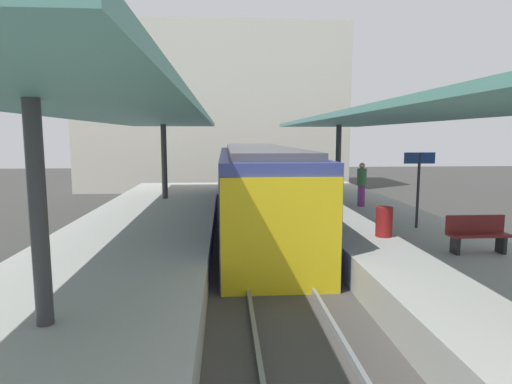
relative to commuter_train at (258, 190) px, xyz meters
The scene contains 14 objects.
ground_plane 4.84m from the commuter_train, 90.00° to the right, with size 80.00×80.00×0.00m, color #383835.
platform_left 6.03m from the commuter_train, 130.08° to the right, with size 4.40×28.00×1.00m, color #9E9E99.
platform_right 6.03m from the commuter_train, 49.92° to the right, with size 4.40×28.00×1.00m, color #9E9E99.
track_ballast 4.80m from the commuter_train, 90.00° to the right, with size 3.20×28.00×0.20m, color #423F3D.
rail_near_side 4.80m from the commuter_train, 99.06° to the right, with size 0.08×28.00×0.14m, color slate.
rail_far_side 4.80m from the commuter_train, 80.94° to the right, with size 0.08×28.00×0.14m, color slate.
commuter_train is the anchor object (origin of this frame).
canopy_left 5.51m from the commuter_train, 140.65° to the right, with size 4.18×21.00×3.34m.
canopy_right 5.50m from the commuter_train, 39.35° to the right, with size 4.18×21.00×3.33m.
platform_bench 7.72m from the commuter_train, 53.64° to the right, with size 1.40×0.41×0.86m.
platform_sign 5.68m from the commuter_train, 38.35° to the right, with size 0.90×0.08×2.21m.
litter_bin 5.42m from the commuter_train, 55.89° to the right, with size 0.44×0.44×0.80m, color maroon.
passenger_near_bench 4.05m from the commuter_train, ahead, with size 0.36×0.36×1.67m.
station_building_backdrop 16.06m from the commuter_train, 97.15° to the left, with size 18.00×6.00×11.00m, color beige.
Camera 1 is at (-1.22, -10.96, 3.67)m, focal length 30.13 mm.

